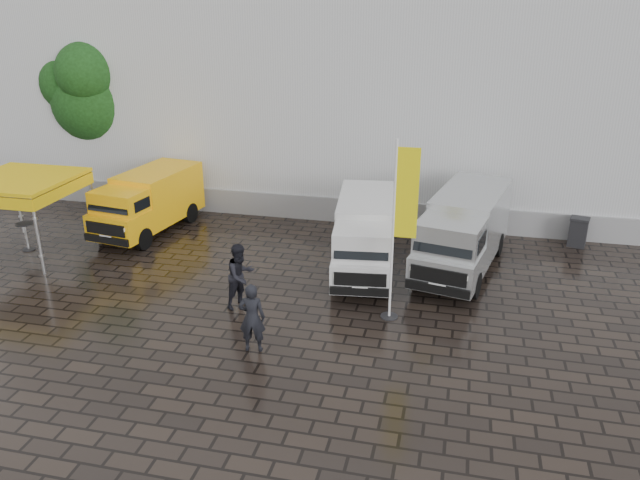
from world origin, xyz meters
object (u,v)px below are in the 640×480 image
object	(u,v)px
person_front	(252,318)
flagpole	(400,222)
canopy_tent	(20,182)
van_yellow	(148,204)
cocktail_table	(27,237)
van_white	(364,238)
wheelie_bin	(578,232)
van_silver	(463,234)
person_tent	(241,276)

from	to	relation	value
person_front	flagpole	bearing A→B (deg)	-152.30
canopy_tent	flagpole	distance (m)	13.47
van_yellow	flagpole	size ratio (longest dim) A/B	0.96
cocktail_table	canopy_tent	bearing A→B (deg)	-30.95
van_white	person_front	distance (m)	5.99
van_yellow	flagpole	xyz separation A→B (m)	(10.14, -4.79, 1.76)
flagpole	wheelie_bin	bearing A→B (deg)	50.18
van_yellow	van_white	size ratio (longest dim) A/B	0.92
van_silver	canopy_tent	size ratio (longest dim) A/B	1.73
van_white	van_silver	size ratio (longest dim) A/B	0.91
flagpole	person_front	world-z (taller)	flagpole
van_silver	flagpole	distance (m)	4.53
van_yellow	van_white	distance (m)	8.87
van_white	wheelie_bin	bearing A→B (deg)	21.65
van_silver	canopy_tent	distance (m)	15.24
wheelie_bin	person_front	bearing A→B (deg)	-120.10
van_white	person_front	xyz separation A→B (m)	(-1.98, -5.65, -0.23)
van_yellow	cocktail_table	distance (m)	4.44
flagpole	wheelie_bin	xyz separation A→B (m)	(5.86, 7.03, -2.37)
van_yellow	wheelie_bin	distance (m)	16.17
van_white	person_tent	size ratio (longest dim) A/B	2.75
van_silver	person_tent	xyz separation A→B (m)	(-6.28, -4.17, -0.30)
flagpole	wheelie_bin	distance (m)	9.45
person_tent	flagpole	bearing A→B (deg)	-56.72
van_white	canopy_tent	xyz separation A→B (m)	(-11.89, -1.17, 1.44)
van_yellow	flagpole	distance (m)	11.35
van_white	flagpole	xyz separation A→B (m)	(1.44, -3.07, 1.74)
van_silver	wheelie_bin	world-z (taller)	van_silver
wheelie_bin	cocktail_table	bearing A→B (deg)	-151.75
van_silver	person_front	xyz separation A→B (m)	(-5.15, -6.44, -0.34)
cocktail_table	van_yellow	bearing A→B (deg)	38.37
van_yellow	cocktail_table	size ratio (longest dim) A/B	4.86
person_front	person_tent	xyz separation A→B (m)	(-1.13, 2.27, 0.04)
wheelie_bin	person_front	size ratio (longest dim) A/B	0.58
van_yellow	person_tent	world-z (taller)	van_yellow
van_yellow	van_silver	xyz separation A→B (m)	(11.87, -0.92, 0.14)
cocktail_table	person_tent	size ratio (longest dim) A/B	0.52
van_white	van_yellow	bearing A→B (deg)	162.04
person_front	van_white	bearing A→B (deg)	-118.63
van_silver	person_tent	bearing A→B (deg)	-134.15
van_yellow	person_front	bearing A→B (deg)	-39.13
van_silver	van_white	bearing A→B (deg)	-153.73
van_white	flagpole	distance (m)	3.81
canopy_tent	cocktail_table	size ratio (longest dim) A/B	3.35
van_silver	cocktail_table	bearing A→B (deg)	-161.03
van_yellow	van_white	xyz separation A→B (m)	(8.71, -1.72, 0.03)
van_yellow	van_silver	world-z (taller)	van_silver
van_white	wheelie_bin	xyz separation A→B (m)	(7.30, 3.96, -0.63)
person_front	person_tent	bearing A→B (deg)	-72.86
van_silver	wheelie_bin	distance (m)	5.26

